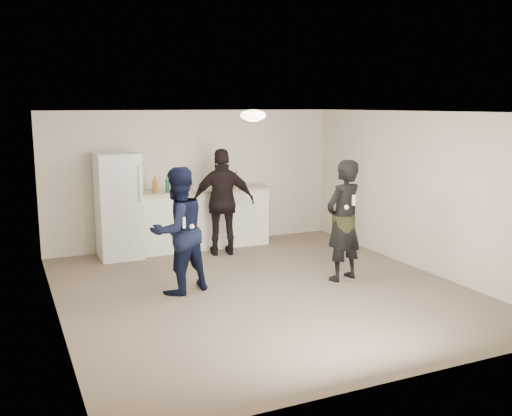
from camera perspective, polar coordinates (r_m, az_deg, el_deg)
name	(u,v)px	position (r m, az deg, el deg)	size (l,w,h in m)	color
floor	(262,290)	(8.20, 0.58, -8.16)	(6.00, 6.00, 0.00)	#6B5B4C
ceiling	(262,112)	(7.78, 0.61, 9.58)	(6.00, 6.00, 0.00)	silver
wall_back	(194,178)	(10.67, -6.20, 2.98)	(6.00, 6.00, 0.00)	beige
wall_front	(400,254)	(5.39, 14.16, -4.51)	(6.00, 6.00, 0.00)	beige
wall_left	(53,219)	(7.21, -19.67, -1.08)	(6.00, 6.00, 0.00)	beige
wall_right	(420,191)	(9.38, 16.04, 1.64)	(6.00, 6.00, 0.00)	beige
counter	(198,220)	(10.46, -5.81, -1.18)	(2.60, 0.56, 1.05)	white
counter_top	(198,190)	(10.36, -5.86, 1.77)	(2.68, 0.64, 0.04)	#BBAB91
fridge	(118,206)	(9.97, -13.59, 0.21)	(0.70, 0.70, 1.80)	white
fridge_handle	(139,184)	(9.61, -11.63, 2.33)	(0.02, 0.02, 0.60)	silver
ceiling_dome	(253,115)	(8.06, -0.30, 9.25)	(0.36, 0.36, 0.16)	white
shaker	(154,187)	(10.10, -10.15, 2.04)	(0.08, 0.08, 0.17)	#ABABAF
man	(178,231)	(7.94, -7.79, -2.26)	(0.86, 0.67, 1.77)	#0E183D
woman	(344,221)	(8.54, 8.74, -1.25)	(0.66, 0.43, 1.81)	black
camo_shorts	(343,224)	(8.55, 8.73, -1.62)	(0.34, 0.34, 0.28)	#303719
spectator	(223,202)	(9.90, -3.31, 0.59)	(1.09, 0.45, 1.86)	black
remote_man	(184,223)	(7.65, -7.23, -1.46)	(0.04, 0.04, 0.15)	white
nunchuk_man	(192,227)	(7.72, -6.43, -1.85)	(0.07, 0.07, 0.07)	white
remote_woman	(354,200)	(8.27, 9.75, 0.77)	(0.04, 0.04, 0.15)	white
nunchuk_woman	(346,207)	(8.26, 9.04, 0.07)	(0.07, 0.07, 0.07)	white
bottle_cluster	(188,185)	(10.21, -6.80, 2.34)	(1.67, 0.28, 0.22)	#134528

